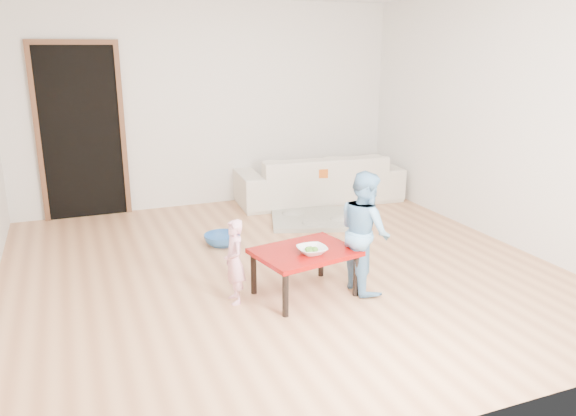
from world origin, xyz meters
TOP-DOWN VIEW (x-y plane):
  - floor at (0.00, 0.00)m, footprint 5.00×5.00m
  - back_wall at (0.00, 2.50)m, footprint 5.00×0.02m
  - right_wall at (2.50, 0.00)m, footprint 0.02×5.00m
  - doorway at (-1.60, 2.48)m, footprint 1.02×0.08m
  - sofa at (1.34, 2.05)m, footprint 2.26×1.04m
  - cushion at (1.12, 1.84)m, footprint 0.51×0.48m
  - red_table at (-0.02, -0.63)m, footprint 0.91×0.75m
  - bowl at (0.00, -0.73)m, footprint 0.24×0.24m
  - broccoli at (0.00, -0.73)m, footprint 0.12×0.12m
  - child_pink at (-0.61, -0.54)m, footprint 0.17×0.26m
  - child_blue at (0.50, -0.70)m, footprint 0.40×0.51m
  - basin at (-0.35, 0.82)m, footprint 0.38×0.38m
  - blanket at (0.94, 1.22)m, footprint 1.30×1.19m

SIDE VIEW (x-z plane):
  - floor at x=0.00m, z-range -0.01..0.01m
  - blanket at x=0.94m, z-range 0.00..0.05m
  - basin at x=-0.35m, z-range 0.00..0.12m
  - red_table at x=-0.02m, z-range 0.00..0.40m
  - sofa at x=1.34m, z-range 0.00..0.64m
  - child_pink at x=-0.61m, z-range 0.00..0.71m
  - broccoli at x=0.00m, z-range 0.40..0.46m
  - bowl at x=0.00m, z-range 0.40..0.46m
  - cushion at x=1.12m, z-range 0.42..0.53m
  - child_blue at x=0.50m, z-range 0.00..1.05m
  - doorway at x=-1.60m, z-range -0.03..2.08m
  - back_wall at x=0.00m, z-range 0.00..2.60m
  - right_wall at x=2.50m, z-range 0.00..2.60m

